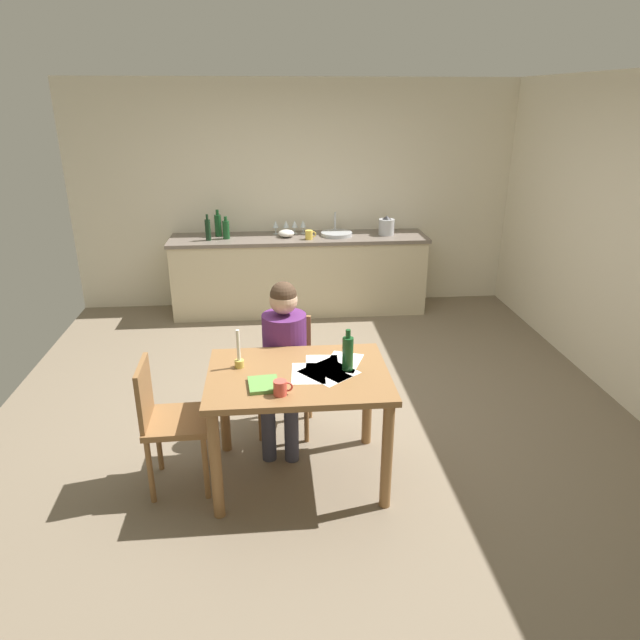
# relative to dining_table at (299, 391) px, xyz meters

# --- Properties ---
(ground_plane) EXTENTS (5.20, 5.20, 0.04)m
(ground_plane) POSITION_rel_dining_table_xyz_m (0.18, 0.96, -0.67)
(ground_plane) COLOR #7A6B56
(wall_back) EXTENTS (5.20, 0.12, 2.60)m
(wall_back) POSITION_rel_dining_table_xyz_m (0.18, 3.56, 0.65)
(wall_back) COLOR silver
(wall_back) RESTS_ON ground
(kitchen_counter) EXTENTS (2.94, 0.64, 0.90)m
(kitchen_counter) POSITION_rel_dining_table_xyz_m (0.18, 3.20, -0.20)
(kitchen_counter) COLOR beige
(kitchen_counter) RESTS_ON ground
(dining_table) EXTENTS (1.15, 0.83, 0.77)m
(dining_table) POSITION_rel_dining_table_xyz_m (0.00, 0.00, 0.00)
(dining_table) COLOR olive
(dining_table) RESTS_ON ground
(chair_at_table) EXTENTS (0.45, 0.45, 0.86)m
(chair_at_table) POSITION_rel_dining_table_xyz_m (-0.06, 0.65, -0.16)
(chair_at_table) COLOR olive
(chair_at_table) RESTS_ON ground
(person_seated) EXTENTS (0.38, 0.62, 1.19)m
(person_seated) POSITION_rel_dining_table_xyz_m (-0.08, 0.51, 0.03)
(person_seated) COLOR #592666
(person_seated) RESTS_ON ground
(chair_side_empty) EXTENTS (0.41, 0.41, 0.88)m
(chair_side_empty) POSITION_rel_dining_table_xyz_m (-0.83, -0.01, -0.15)
(chair_side_empty) COLOR olive
(chair_side_empty) RESTS_ON ground
(coffee_mug) EXTENTS (0.12, 0.08, 0.09)m
(coffee_mug) POSITION_rel_dining_table_xyz_m (-0.12, -0.27, 0.17)
(coffee_mug) COLOR #D84C3F
(coffee_mug) RESTS_ON dining_table
(candlestick) EXTENTS (0.06, 0.06, 0.26)m
(candlestick) POSITION_rel_dining_table_xyz_m (-0.37, 0.12, 0.20)
(candlestick) COLOR gold
(candlestick) RESTS_ON dining_table
(book_magazine) EXTENTS (0.20, 0.22, 0.02)m
(book_magazine) POSITION_rel_dining_table_xyz_m (-0.22, -0.16, 0.14)
(book_magazine) COLOR #5F9844
(book_magazine) RESTS_ON dining_table
(paper_letter) EXTENTS (0.35, 0.36, 0.00)m
(paper_letter) POSITION_rel_dining_table_xyz_m (0.16, -0.03, 0.13)
(paper_letter) COLOR white
(paper_letter) RESTS_ON dining_table
(paper_bill) EXTENTS (0.35, 0.36, 0.00)m
(paper_bill) POSITION_rel_dining_table_xyz_m (0.22, 0.02, 0.13)
(paper_bill) COLOR white
(paper_bill) RESTS_ON dining_table
(paper_envelope) EXTENTS (0.23, 0.31, 0.00)m
(paper_envelope) POSITION_rel_dining_table_xyz_m (0.06, -0.01, 0.13)
(paper_envelope) COLOR white
(paper_envelope) RESTS_ON dining_table
(paper_receipt) EXTENTS (0.31, 0.35, 0.00)m
(paper_receipt) POSITION_rel_dining_table_xyz_m (0.30, 0.13, 0.13)
(paper_receipt) COLOR white
(paper_receipt) RESTS_ON dining_table
(paper_notice) EXTENTS (0.23, 0.31, 0.00)m
(paper_notice) POSITION_rel_dining_table_xyz_m (0.16, 0.10, 0.13)
(paper_notice) COLOR white
(paper_notice) RESTS_ON dining_table
(wine_bottle_on_table) EXTENTS (0.07, 0.07, 0.27)m
(wine_bottle_on_table) POSITION_rel_dining_table_xyz_m (0.32, 0.02, 0.24)
(wine_bottle_on_table) COLOR #194C23
(wine_bottle_on_table) RESTS_ON dining_table
(sink_unit) EXTENTS (0.36, 0.36, 0.24)m
(sink_unit) POSITION_rel_dining_table_xyz_m (0.62, 3.20, 0.28)
(sink_unit) COLOR #B2B7BC
(sink_unit) RESTS_ON kitchen_counter
(bottle_oil) EXTENTS (0.06, 0.06, 0.29)m
(bottle_oil) POSITION_rel_dining_table_xyz_m (-0.83, 3.10, 0.38)
(bottle_oil) COLOR black
(bottle_oil) RESTS_ON kitchen_counter
(bottle_vinegar) EXTENTS (0.08, 0.08, 0.30)m
(bottle_vinegar) POSITION_rel_dining_table_xyz_m (-0.74, 3.30, 0.38)
(bottle_vinegar) COLOR #194C23
(bottle_vinegar) RESTS_ON kitchen_counter
(bottle_wine_red) EXTENTS (0.08, 0.08, 0.25)m
(bottle_wine_red) POSITION_rel_dining_table_xyz_m (-0.64, 3.16, 0.36)
(bottle_wine_red) COLOR #194C23
(bottle_wine_red) RESTS_ON kitchen_counter
(mixing_bowl) EXTENTS (0.18, 0.18, 0.08)m
(mixing_bowl) POSITION_rel_dining_table_xyz_m (0.04, 3.18, 0.29)
(mixing_bowl) COLOR white
(mixing_bowl) RESTS_ON kitchen_counter
(stovetop_kettle) EXTENTS (0.18, 0.18, 0.22)m
(stovetop_kettle) POSITION_rel_dining_table_xyz_m (1.20, 3.20, 0.35)
(stovetop_kettle) COLOR #B7BABF
(stovetop_kettle) RESTS_ON kitchen_counter
(wine_glass_near_sink) EXTENTS (0.07, 0.07, 0.15)m
(wine_glass_near_sink) POSITION_rel_dining_table_xyz_m (0.24, 3.35, 0.36)
(wine_glass_near_sink) COLOR silver
(wine_glass_near_sink) RESTS_ON kitchen_counter
(wine_glass_by_kettle) EXTENTS (0.07, 0.07, 0.15)m
(wine_glass_by_kettle) POSITION_rel_dining_table_xyz_m (0.14, 3.35, 0.36)
(wine_glass_by_kettle) COLOR silver
(wine_glass_by_kettle) RESTS_ON kitchen_counter
(wine_glass_back_left) EXTENTS (0.07, 0.07, 0.15)m
(wine_glass_back_left) POSITION_rel_dining_table_xyz_m (0.04, 3.35, 0.36)
(wine_glass_back_left) COLOR silver
(wine_glass_back_left) RESTS_ON kitchen_counter
(wine_glass_back_right) EXTENTS (0.07, 0.07, 0.15)m
(wine_glass_back_right) POSITION_rel_dining_table_xyz_m (-0.08, 3.35, 0.36)
(wine_glass_back_right) COLOR silver
(wine_glass_back_right) RESTS_ON kitchen_counter
(teacup_on_counter) EXTENTS (0.12, 0.08, 0.10)m
(teacup_on_counter) POSITION_rel_dining_table_xyz_m (0.29, 3.05, 0.30)
(teacup_on_counter) COLOR #F2CC4C
(teacup_on_counter) RESTS_ON kitchen_counter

